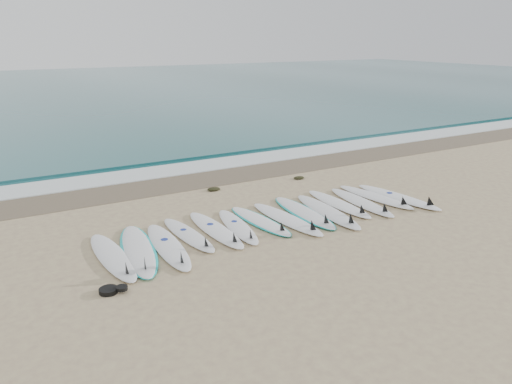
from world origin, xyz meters
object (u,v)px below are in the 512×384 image
leash_coil (112,290)px  surfboard_0 (113,257)px  surfboard_7 (288,219)px  surfboard_13 (400,197)px

leash_coil → surfboard_0: bearing=74.1°
surfboard_7 → leash_coil: bearing=-166.8°
leash_coil → surfboard_13: bearing=8.7°
surfboard_7 → leash_coil: 4.63m
surfboard_7 → surfboard_13: bearing=-5.0°
surfboard_0 → surfboard_7: size_ratio=0.98×
surfboard_0 → surfboard_13: 7.54m
surfboard_7 → leash_coil: surfboard_7 is taller
surfboard_0 → leash_coil: bearing=-107.1°
surfboard_13 → surfboard_7: bearing=172.7°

